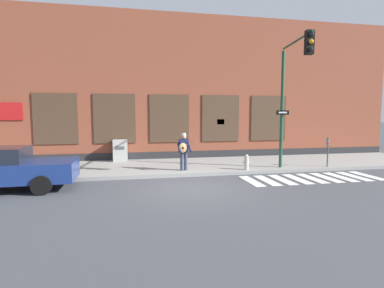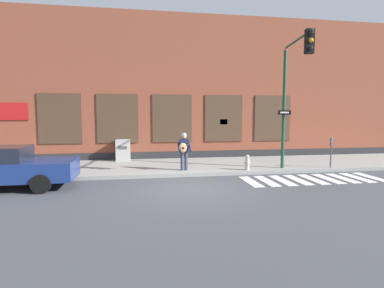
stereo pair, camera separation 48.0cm
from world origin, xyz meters
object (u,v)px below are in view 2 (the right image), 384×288
red_car (6,168)px  parking_meter (331,148)px  traffic_light (293,83)px  utility_box (123,150)px  fire_hydrant (247,162)px  busker (184,149)px

red_car → parking_meter: 13.67m
traffic_light → utility_box: size_ratio=4.88×
red_car → fire_hydrant: bearing=8.1°
red_car → fire_hydrant: red_car is taller
parking_meter → traffic_light: bearing=-162.5°
red_car → busker: busker is taller
busker → fire_hydrant: bearing=-7.5°
red_car → utility_box: size_ratio=4.04×
traffic_light → utility_box: (-7.40, 4.55, -3.28)m
parking_meter → red_car: bearing=-174.5°
red_car → fire_hydrant: size_ratio=6.63×
red_car → traffic_light: size_ratio=0.83×
traffic_light → parking_meter: bearing=17.5°
busker → traffic_light: traffic_light is taller
red_car → busker: 6.87m
traffic_light → parking_meter: (2.46, 0.77, -2.91)m
fire_hydrant → busker: bearing=172.5°
fire_hydrant → utility_box: bearing=146.9°
busker → utility_box: (-2.89, 3.37, -0.38)m
parking_meter → busker: bearing=176.6°
fire_hydrant → red_car: bearing=-171.9°
traffic_light → fire_hydrant: size_ratio=8.02×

